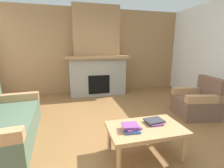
% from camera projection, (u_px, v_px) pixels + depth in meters
% --- Properties ---
extents(ground, '(9.00, 9.00, 0.00)m').
position_uv_depth(ground, '(121.00, 133.00, 2.76)').
color(ground, brown).
extents(wall_back_wood_panel, '(6.00, 0.12, 2.70)m').
position_uv_depth(wall_back_wood_panel, '(95.00, 51.00, 5.30)').
color(wall_back_wood_panel, '#997047').
rests_on(wall_back_wood_panel, ground).
extents(fireplace, '(1.90, 0.82, 2.70)m').
position_uv_depth(fireplace, '(97.00, 58.00, 4.99)').
color(fireplace, gray).
rests_on(fireplace, ground).
extents(couch, '(0.99, 1.86, 0.85)m').
position_uv_depth(couch, '(1.00, 124.00, 2.50)').
color(couch, '#4C604C').
rests_on(couch, ground).
extents(armchair, '(0.89, 0.89, 0.85)m').
position_uv_depth(armchair, '(197.00, 103.00, 3.46)').
color(armchair, brown).
rests_on(armchair, ground).
extents(coffee_table, '(1.00, 0.60, 0.43)m').
position_uv_depth(coffee_table, '(145.00, 130.00, 2.12)').
color(coffee_table, tan).
rests_on(coffee_table, ground).
extents(book_stack_near_edge, '(0.25, 0.22, 0.08)m').
position_uv_depth(book_stack_near_edge, '(131.00, 128.00, 2.01)').
color(book_stack_near_edge, '#335699').
rests_on(book_stack_near_edge, coffee_table).
extents(book_stack_center, '(0.26, 0.22, 0.05)m').
position_uv_depth(book_stack_center, '(154.00, 121.00, 2.21)').
color(book_stack_center, '#7A3D84').
rests_on(book_stack_center, coffee_table).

